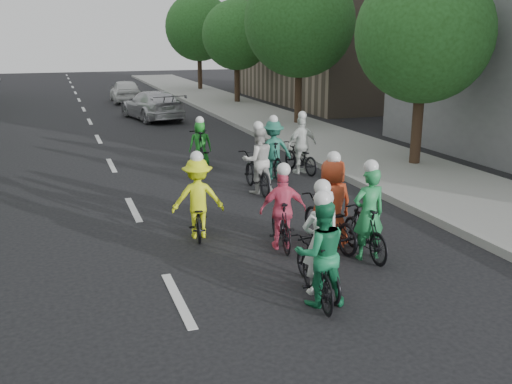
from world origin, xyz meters
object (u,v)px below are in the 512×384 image
cyclist_7 (273,154)px  follow_car_lead (152,105)px  cyclist_3 (282,217)px  cyclist_4 (330,214)px  cyclist_8 (301,152)px  cyclist_9 (200,147)px  cyclist_2 (197,205)px  cyclist_5 (366,224)px  cyclist_6 (257,167)px  cyclist_1 (319,261)px  follow_car_trail (125,91)px  cyclist_0 (318,256)px

cyclist_7 → follow_car_lead: (-1.23, 13.01, -0.01)m
cyclist_3 → cyclist_4: cyclist_4 is taller
cyclist_8 → cyclist_9: size_ratio=0.96×
cyclist_9 → cyclist_3: bearing=95.5°
cyclist_2 → cyclist_5: (2.61, -2.14, -0.02)m
cyclist_6 → cyclist_8: size_ratio=1.06×
cyclist_6 → follow_car_lead: 14.29m
cyclist_4 → cyclist_8: cyclist_4 is taller
cyclist_1 → cyclist_7: cyclist_7 is taller
cyclist_7 → cyclist_1: bearing=75.6°
cyclist_8 → cyclist_4: bearing=62.3°
cyclist_1 → cyclist_2: cyclist_1 is taller
cyclist_7 → follow_car_trail: (-1.53, 20.89, -0.01)m
cyclist_6 → cyclist_7: cyclist_6 is taller
cyclist_9 → cyclist_6: bearing=108.2°
cyclist_5 → follow_car_lead: size_ratio=0.39×
cyclist_5 → cyclist_6: (-0.35, 4.92, 0.02)m
follow_car_trail → follow_car_lead: bearing=93.1°
cyclist_7 → follow_car_lead: cyclist_7 is taller
cyclist_7 → cyclist_4: bearing=81.9°
cyclist_0 → cyclist_5: cyclist_0 is taller
cyclist_5 → cyclist_1: bearing=41.3°
cyclist_0 → cyclist_2: bearing=-69.6°
cyclist_4 → cyclist_6: (0.02, 4.20, 0.01)m
cyclist_4 → follow_car_trail: bearing=-94.2°
cyclist_7 → cyclist_8: 1.07m
cyclist_1 → cyclist_7: (2.18, 7.58, 0.03)m
cyclist_1 → cyclist_8: 8.53m
cyclist_9 → follow_car_trail: bearing=-82.7°
cyclist_5 → cyclist_8: bearing=-103.2°
cyclist_4 → cyclist_7: 5.56m
cyclist_7 → cyclist_3: bearing=72.3°
cyclist_9 → follow_car_lead: (0.34, 10.83, 0.08)m
cyclist_2 → cyclist_5: cyclist_5 is taller
cyclist_3 → cyclist_8: 6.22m
cyclist_0 → cyclist_4: size_ratio=0.97×
cyclist_5 → cyclist_9: size_ratio=0.96×
cyclist_1 → follow_car_trail: 28.48m
cyclist_9 → cyclist_4: bearing=102.2°
cyclist_5 → cyclist_6: bearing=-85.5°
cyclist_0 → follow_car_trail: 28.12m
cyclist_1 → cyclist_2: bearing=-65.1°
cyclist_0 → cyclist_3: (0.19, 2.01, 0.02)m
cyclist_9 → follow_car_lead: 10.83m
follow_car_lead → cyclist_1: bearing=76.2°
cyclist_1 → follow_car_lead: bearing=-83.6°
cyclist_8 → follow_car_lead: size_ratio=0.39×
cyclist_8 → follow_car_trail: 20.73m
cyclist_0 → follow_car_lead: (0.78, 20.23, 0.10)m
cyclist_3 → cyclist_7: (1.82, 5.22, 0.09)m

